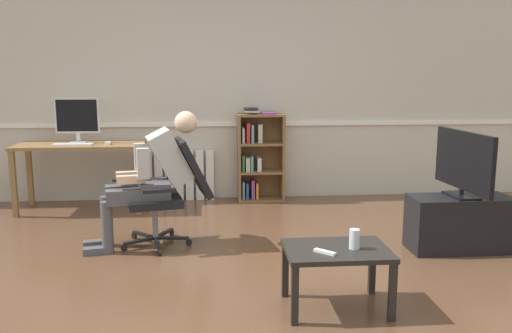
{
  "coord_description": "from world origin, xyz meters",
  "views": [
    {
      "loc": [
        -0.25,
        -3.88,
        1.55
      ],
      "look_at": [
        0.15,
        0.85,
        0.7
      ],
      "focal_mm": 37.38,
      "sensor_mm": 36.0,
      "label": 1
    }
  ],
  "objects_px": {
    "office_chair": "(172,188)",
    "person_seated": "(151,175)",
    "keyboard": "(73,145)",
    "bookshelf": "(258,156)",
    "computer_mouse": "(108,143)",
    "computer_desk": "(81,153)",
    "radiator": "(179,175)",
    "coffee_table": "(337,257)",
    "drinking_glass": "(354,239)",
    "imac_monitor": "(77,117)",
    "spare_remote": "(325,252)",
    "tv_screen": "(464,163)",
    "tv_stand": "(459,223)"
  },
  "relations": [
    {
      "from": "computer_mouse",
      "to": "tv_screen",
      "type": "relative_size",
      "value": 0.11
    },
    {
      "from": "imac_monitor",
      "to": "tv_stand",
      "type": "relative_size",
      "value": 0.58
    },
    {
      "from": "computer_desk",
      "to": "spare_remote",
      "type": "height_order",
      "value": "computer_desk"
    },
    {
      "from": "bookshelf",
      "to": "drinking_glass",
      "type": "relative_size",
      "value": 8.6
    },
    {
      "from": "computer_desk",
      "to": "drinking_glass",
      "type": "relative_size",
      "value": 10.65
    },
    {
      "from": "office_chair",
      "to": "drinking_glass",
      "type": "distance_m",
      "value": 1.95
    },
    {
      "from": "computer_mouse",
      "to": "tv_screen",
      "type": "xyz_separation_m",
      "value": [
        3.29,
        -1.59,
        0.01
      ]
    },
    {
      "from": "bookshelf",
      "to": "drinking_glass",
      "type": "height_order",
      "value": "bookshelf"
    },
    {
      "from": "tv_screen",
      "to": "bookshelf",
      "type": "bearing_deg",
      "value": 34.46
    },
    {
      "from": "keyboard",
      "to": "bookshelf",
      "type": "height_order",
      "value": "bookshelf"
    },
    {
      "from": "keyboard",
      "to": "imac_monitor",
      "type": "bearing_deg",
      "value": 87.91
    },
    {
      "from": "keyboard",
      "to": "drinking_glass",
      "type": "height_order",
      "value": "keyboard"
    },
    {
      "from": "keyboard",
      "to": "office_chair",
      "type": "xyz_separation_m",
      "value": [
        1.14,
        -1.18,
        -0.24
      ]
    },
    {
      "from": "computer_desk",
      "to": "person_seated",
      "type": "bearing_deg",
      "value": -55.64
    },
    {
      "from": "bookshelf",
      "to": "coffee_table",
      "type": "height_order",
      "value": "bookshelf"
    },
    {
      "from": "computer_desk",
      "to": "keyboard",
      "type": "bearing_deg",
      "value": -107.06
    },
    {
      "from": "office_chair",
      "to": "person_seated",
      "type": "relative_size",
      "value": 0.8
    },
    {
      "from": "radiator",
      "to": "tv_screen",
      "type": "height_order",
      "value": "tv_screen"
    },
    {
      "from": "radiator",
      "to": "drinking_glass",
      "type": "bearing_deg",
      "value": -67.64
    },
    {
      "from": "tv_stand",
      "to": "coffee_table",
      "type": "relative_size",
      "value": 1.29
    },
    {
      "from": "person_seated",
      "to": "radiator",
      "type": "bearing_deg",
      "value": 163.58
    },
    {
      "from": "radiator",
      "to": "coffee_table",
      "type": "bearing_deg",
      "value": -69.21
    },
    {
      "from": "computer_desk",
      "to": "radiator",
      "type": "distance_m",
      "value": 1.19
    },
    {
      "from": "office_chair",
      "to": "coffee_table",
      "type": "bearing_deg",
      "value": 26.92
    },
    {
      "from": "bookshelf",
      "to": "tv_stand",
      "type": "bearing_deg",
      "value": -51.46
    },
    {
      "from": "keyboard",
      "to": "computer_mouse",
      "type": "bearing_deg",
      "value": 3.1
    },
    {
      "from": "spare_remote",
      "to": "person_seated",
      "type": "bearing_deg",
      "value": -97.08
    },
    {
      "from": "imac_monitor",
      "to": "keyboard",
      "type": "xyz_separation_m",
      "value": [
        -0.01,
        -0.22,
        -0.28
      ]
    },
    {
      "from": "keyboard",
      "to": "office_chair",
      "type": "bearing_deg",
      "value": -45.79
    },
    {
      "from": "keyboard",
      "to": "office_chair",
      "type": "relative_size",
      "value": 0.44
    },
    {
      "from": "imac_monitor",
      "to": "office_chair",
      "type": "xyz_separation_m",
      "value": [
        1.14,
        -1.39,
        -0.52
      ]
    },
    {
      "from": "keyboard",
      "to": "bookshelf",
      "type": "relative_size",
      "value": 0.37
    },
    {
      "from": "keyboard",
      "to": "drinking_glass",
      "type": "bearing_deg",
      "value": -47.62
    },
    {
      "from": "imac_monitor",
      "to": "tv_screen",
      "type": "bearing_deg",
      "value": -26.06
    },
    {
      "from": "tv_stand",
      "to": "coffee_table",
      "type": "distance_m",
      "value": 1.72
    },
    {
      "from": "imac_monitor",
      "to": "computer_mouse",
      "type": "height_order",
      "value": "imac_monitor"
    },
    {
      "from": "computer_desk",
      "to": "bookshelf",
      "type": "bearing_deg",
      "value": 8.22
    },
    {
      "from": "computer_desk",
      "to": "bookshelf",
      "type": "xyz_separation_m",
      "value": [
        2.02,
        0.29,
        -0.11
      ]
    },
    {
      "from": "person_seated",
      "to": "drinking_glass",
      "type": "xyz_separation_m",
      "value": [
        1.45,
        -1.44,
        -0.17
      ]
    },
    {
      "from": "person_seated",
      "to": "coffee_table",
      "type": "xyz_separation_m",
      "value": [
        1.34,
        -1.42,
        -0.3
      ]
    },
    {
      "from": "computer_desk",
      "to": "office_chair",
      "type": "relative_size",
      "value": 1.45
    },
    {
      "from": "person_seated",
      "to": "tv_stand",
      "type": "xyz_separation_m",
      "value": [
        2.69,
        -0.35,
        -0.41
      ]
    },
    {
      "from": "coffee_table",
      "to": "drinking_glass",
      "type": "bearing_deg",
      "value": -10.49
    },
    {
      "from": "keyboard",
      "to": "person_seated",
      "type": "bearing_deg",
      "value": -51.4
    },
    {
      "from": "drinking_glass",
      "to": "bookshelf",
      "type": "bearing_deg",
      "value": 96.56
    },
    {
      "from": "imac_monitor",
      "to": "drinking_glass",
      "type": "relative_size",
      "value": 3.86
    },
    {
      "from": "drinking_glass",
      "to": "spare_remote",
      "type": "distance_m",
      "value": 0.23
    },
    {
      "from": "office_chair",
      "to": "person_seated",
      "type": "xyz_separation_m",
      "value": [
        -0.18,
        -0.04,
        0.13
      ]
    },
    {
      "from": "bookshelf",
      "to": "computer_desk",
      "type": "bearing_deg",
      "value": -171.78
    },
    {
      "from": "imac_monitor",
      "to": "office_chair",
      "type": "relative_size",
      "value": 0.53
    }
  ]
}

